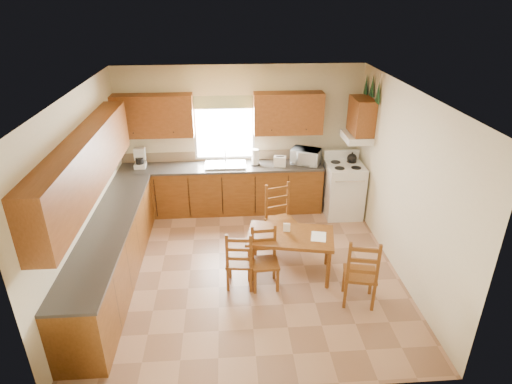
{
  "coord_description": "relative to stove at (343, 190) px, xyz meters",
  "views": [
    {
      "loc": [
        -0.26,
        -5.44,
        3.9
      ],
      "look_at": [
        0.15,
        0.3,
        1.15
      ],
      "focal_mm": 30.0,
      "sensor_mm": 36.0,
      "label": 1
    }
  ],
  "objects": [
    {
      "name": "stove",
      "position": [
        0.0,
        0.0,
        0.0
      ],
      "size": [
        0.67,
        0.69,
        0.98
      ],
      "primitive_type": "cube",
      "rotation": [
        0.0,
        0.0,
        -0.01
      ],
      "color": "silver",
      "rests_on": "floor"
    },
    {
      "name": "toaster",
      "position": [
        -1.17,
        0.24,
        0.52
      ],
      "size": [
        0.25,
        0.19,
        0.18
      ],
      "primitive_type": "cube",
      "rotation": [
        0.0,
        0.0,
        -0.21
      ],
      "color": "silver",
      "rests_on": "counter_back"
    },
    {
      "name": "window_frame",
      "position": [
        -2.18,
        0.59,
        1.06
      ],
      "size": [
        1.13,
        0.02,
        1.18
      ],
      "primitive_type": "cube",
      "color": "silver",
      "rests_on": "wall_back"
    },
    {
      "name": "lower_cab_left",
      "position": [
        -3.83,
        -1.78,
        -0.05
      ],
      "size": [
        0.6,
        3.6,
        0.88
      ],
      "primitive_type": "cube",
      "color": "brown",
      "rests_on": "floor"
    },
    {
      "name": "counter_back",
      "position": [
        -2.25,
        0.32,
        0.41
      ],
      "size": [
        3.75,
        0.63,
        0.04
      ],
      "primitive_type": "cube",
      "color": "#3B3733",
      "rests_on": "lower_cab_back"
    },
    {
      "name": "lower_cab_back",
      "position": [
        -2.25,
        0.32,
        -0.05
      ],
      "size": [
        3.75,
        0.6,
        0.88
      ],
      "primitive_type": "cube",
      "color": "brown",
      "rests_on": "floor"
    },
    {
      "name": "upper_cab_left",
      "position": [
        -3.96,
        -1.78,
        1.36
      ],
      "size": [
        0.33,
        3.6,
        0.75
      ],
      "primitive_type": "cube",
      "color": "brown",
      "rests_on": "wall_left"
    },
    {
      "name": "pine_decal_a",
      "position": [
        0.33,
        -0.3,
        1.89
      ],
      "size": [
        0.22,
        0.22,
        0.36
      ],
      "primitive_type": "cone",
      "color": "#163D21",
      "rests_on": "wall_right"
    },
    {
      "name": "wall_back",
      "position": [
        -1.88,
        0.62,
        0.86
      ],
      "size": [
        4.5,
        4.5,
        0.0
      ],
      "primitive_type": "plane",
      "color": "beige",
      "rests_on": "floor"
    },
    {
      "name": "coffeemaker",
      "position": [
        -3.74,
        0.36,
        0.61
      ],
      "size": [
        0.24,
        0.28,
        0.35
      ],
      "primitive_type": "cube",
      "rotation": [
        0.0,
        0.0,
        0.15
      ],
      "color": "silver",
      "rests_on": "counter_back"
    },
    {
      "name": "floor",
      "position": [
        -1.88,
        -1.63,
        -0.49
      ],
      "size": [
        4.5,
        4.5,
        0.0
      ],
      "primitive_type": "plane",
      "color": "#A07457",
      "rests_on": "ground"
    },
    {
      "name": "range_hood",
      "position": [
        0.15,
        0.02,
        1.03
      ],
      "size": [
        0.44,
        0.62,
        0.12
      ],
      "primitive_type": "cube",
      "color": "silver",
      "rests_on": "wall_right"
    },
    {
      "name": "paper_towel",
      "position": [
        -1.62,
        0.32,
        0.58
      ],
      "size": [
        0.16,
        0.16,
        0.31
      ],
      "primitive_type": "cylinder",
      "rotation": [
        0.0,
        0.0,
        0.29
      ],
      "color": "white",
      "rests_on": "counter_back"
    },
    {
      "name": "upper_cab_back_left",
      "position": [
        -3.43,
        0.45,
        1.36
      ],
      "size": [
        1.41,
        0.33,
        0.75
      ],
      "primitive_type": "cube",
      "color": "brown",
      "rests_on": "wall_back"
    },
    {
      "name": "chair_far_left",
      "position": [
        -1.66,
        -2.08,
        -0.04
      ],
      "size": [
        0.4,
        0.38,
        0.9
      ],
      "primitive_type": "cube",
      "rotation": [
        0.0,
        0.0,
        0.05
      ],
      "color": "brown",
      "rests_on": "floor"
    },
    {
      "name": "upper_cab_stove",
      "position": [
        0.2,
        0.02,
        1.41
      ],
      "size": [
        0.33,
        0.62,
        0.62
      ],
      "primitive_type": "cube",
      "color": "brown",
      "rests_on": "wall_right"
    },
    {
      "name": "window_valance",
      "position": [
        -2.18,
        0.56,
        1.56
      ],
      "size": [
        1.19,
        0.01,
        0.24
      ],
      "primitive_type": "cube",
      "color": "#456935",
      "rests_on": "wall_back"
    },
    {
      "name": "pine_decal_c",
      "position": [
        0.33,
        0.34,
        1.89
      ],
      "size": [
        0.22,
        0.22,
        0.36
      ],
      "primitive_type": "cone",
      "color": "#163D21",
      "rests_on": "wall_right"
    },
    {
      "name": "wall_front",
      "position": [
        -1.88,
        -3.88,
        0.86
      ],
      "size": [
        4.5,
        4.5,
        0.0
      ],
      "primitive_type": "plane",
      "color": "beige",
      "rests_on": "floor"
    },
    {
      "name": "table_card",
      "position": [
        -1.31,
        -1.7,
        0.24
      ],
      "size": [
        0.1,
        0.04,
        0.13
      ],
      "primitive_type": "cube",
      "rotation": [
        0.0,
        0.0,
        -0.22
      ],
      "color": "white",
      "rests_on": "dining_table"
    },
    {
      "name": "ceiling",
      "position": [
        -1.88,
        -1.63,
        2.21
      ],
      "size": [
        4.5,
        4.5,
        0.0
      ],
      "primitive_type": "plane",
      "color": "olive",
      "rests_on": "floor"
    },
    {
      "name": "wall_left",
      "position": [
        -4.13,
        -1.63,
        0.86
      ],
      "size": [
        4.5,
        4.5,
        0.0
      ],
      "primitive_type": "plane",
      "color": "beige",
      "rests_on": "floor"
    },
    {
      "name": "microwave",
      "position": [
        -0.68,
        0.32,
        0.57
      ],
      "size": [
        0.58,
        0.52,
        0.29
      ],
      "primitive_type": "imported",
      "rotation": [
        0.0,
        0.0,
        -0.43
      ],
      "color": "silver",
      "rests_on": "counter_back"
    },
    {
      "name": "chair_near_left",
      "position": [
        -2.01,
        -2.02,
        -0.03
      ],
      "size": [
        0.43,
        0.41,
        0.91
      ],
      "primitive_type": "cube",
      "rotation": [
        0.0,
        0.0,
        3.02
      ],
      "color": "brown",
      "rests_on": "floor"
    },
    {
      "name": "chair_far_right",
      "position": [
        -1.3,
        -1.04,
        0.04
      ],
      "size": [
        0.55,
        0.53,
        1.06
      ],
      "primitive_type": "cube",
      "rotation": [
        0.0,
        0.0,
        0.29
      ],
      "color": "brown",
      "rests_on": "floor"
    },
    {
      "name": "wall_right",
      "position": [
        0.37,
        -1.63,
        0.86
      ],
      "size": [
        4.5,
        4.5,
        0.0
      ],
      "primitive_type": "plane",
      "color": "beige",
      "rests_on": "floor"
    },
    {
      "name": "counter_left",
      "position": [
        -3.83,
        -1.78,
        0.41
      ],
      "size": [
        0.63,
        3.6,
        0.04
      ],
      "primitive_type": "cube",
      "color": "#3B3733",
      "rests_on": "lower_cab_left"
    },
    {
      "name": "pine_decal_b",
      "position": [
        0.33,
        0.02,
        1.93
      ],
      "size": [
        0.22,
        0.22,
        0.36
      ],
      "primitive_type": "cone",
      "color": "#163D21",
      "rests_on": "wall_right"
    },
    {
      "name": "backsplash",
      "position": [
        -2.25,
        0.61,
        0.52
      ],
      "size": [
        3.75,
        0.01,
        0.18
      ],
      "primitive_type": "cube",
      "color": "#856F52",
      "rests_on": "counter_back"
    },
    {
      "name": "table_paper",
      "position": [
        -0.86,
        -1.87,
        0.18
      ],
      "size": [
        0.27,
        0.32,
        0.0
      ],
      "primitive_type": "cube",
      "rotation": [
        0.0,
        0.0,
        -0.24
      ],
      "color": "white",
      "rests_on": "dining_table"
    },
    {
      "name": "upper_cab_back_right",
      "position": [
        -1.02,
        0.45,
        1.36
      ],
      "size": [
        1.25,
        0.33,
        0.75
      ],
      "primitive_type": "cube",
      "color": "brown",
      "rests_on": "wall_back"
    },
    {
      "name": "chair_near_right",
      "position": [
        -0.42,
        -2.49,
        0.02
      ],
      "size": [
        0.5,
        0.49,
        1.02
      ],
      "primitive_type": "cube",
      "rotation": [
        0.0,
        0.0,
        2.92
      ],
      "color": "brown",
      "rests_on": "floor"
    },
    {
      "name": "window_pane",
      "position": [
        -2.18,
        0.58,
        1.06
      ],
      "size": [
        1.05,
        0.01,
        1.1
      ],
      "primitive_type": "cube",
      "color": "white",
      "rests_on": "wall_back"
    },
    {
      "name": "dining_table",
      "position": [
        -1.26,
        -1.79,
        -0.16
      ],
      "size": [
        1.36,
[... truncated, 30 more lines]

